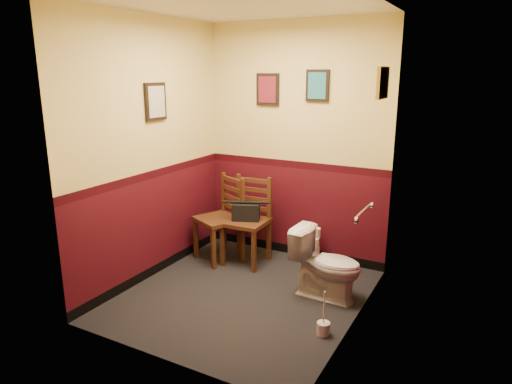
# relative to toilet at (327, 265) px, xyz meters

# --- Properties ---
(floor) EXTENTS (2.20, 2.40, 0.00)m
(floor) POSITION_rel_toilet_xyz_m (-0.72, -0.36, -0.34)
(floor) COLOR black
(floor) RESTS_ON ground
(ceiling) EXTENTS (2.20, 2.40, 0.00)m
(ceiling) POSITION_rel_toilet_xyz_m (-0.72, -0.36, 2.36)
(ceiling) COLOR silver
(ceiling) RESTS_ON ground
(wall_back) EXTENTS (2.20, 0.00, 2.70)m
(wall_back) POSITION_rel_toilet_xyz_m (-0.72, 0.84, 1.01)
(wall_back) COLOR #420B16
(wall_back) RESTS_ON ground
(wall_front) EXTENTS (2.20, 0.00, 2.70)m
(wall_front) POSITION_rel_toilet_xyz_m (-0.72, -1.56, 1.01)
(wall_front) COLOR #420B16
(wall_front) RESTS_ON ground
(wall_left) EXTENTS (0.00, 2.40, 2.70)m
(wall_left) POSITION_rel_toilet_xyz_m (-1.82, -0.36, 1.01)
(wall_left) COLOR #420B16
(wall_left) RESTS_ON ground
(wall_right) EXTENTS (0.00, 2.40, 2.70)m
(wall_right) POSITION_rel_toilet_xyz_m (0.38, -0.36, 1.01)
(wall_right) COLOR #420B16
(wall_right) RESTS_ON ground
(grab_bar) EXTENTS (0.05, 0.56, 0.06)m
(grab_bar) POSITION_rel_toilet_xyz_m (0.35, -0.11, 0.61)
(grab_bar) COLOR silver
(grab_bar) RESTS_ON wall_right
(framed_print_back_a) EXTENTS (0.28, 0.04, 0.36)m
(framed_print_back_a) POSITION_rel_toilet_xyz_m (-1.07, 0.82, 1.61)
(framed_print_back_a) COLOR black
(framed_print_back_a) RESTS_ON wall_back
(framed_print_back_b) EXTENTS (0.26, 0.04, 0.34)m
(framed_print_back_b) POSITION_rel_toilet_xyz_m (-0.47, 0.82, 1.66)
(framed_print_back_b) COLOR black
(framed_print_back_b) RESTS_ON wall_back
(framed_print_left) EXTENTS (0.04, 0.30, 0.38)m
(framed_print_left) POSITION_rel_toilet_xyz_m (-1.80, -0.26, 1.51)
(framed_print_left) COLOR black
(framed_print_left) RESTS_ON wall_left
(framed_print_right) EXTENTS (0.04, 0.34, 0.28)m
(framed_print_right) POSITION_rel_toilet_xyz_m (0.36, 0.24, 1.71)
(framed_print_right) COLOR olive
(framed_print_right) RESTS_ON wall_right
(toilet) EXTENTS (0.70, 0.41, 0.67)m
(toilet) POSITION_rel_toilet_xyz_m (0.00, 0.00, 0.00)
(toilet) COLOR white
(toilet) RESTS_ON floor
(toilet_brush) EXTENTS (0.11, 0.11, 0.39)m
(toilet_brush) POSITION_rel_toilet_xyz_m (0.22, -0.65, -0.27)
(toilet_brush) COLOR silver
(toilet_brush) RESTS_ON floor
(chair_left) EXTENTS (0.61, 0.61, 0.99)m
(chair_left) POSITION_rel_toilet_xyz_m (-1.41, 0.33, 0.16)
(chair_left) COLOR #462715
(chair_left) RESTS_ON floor
(chair_right) EXTENTS (0.48, 0.48, 0.99)m
(chair_right) POSITION_rel_toilet_xyz_m (-1.10, 0.40, 0.16)
(chair_right) COLOR #462715
(chair_right) RESTS_ON floor
(handbag) EXTENTS (0.34, 0.26, 0.22)m
(handbag) POSITION_rel_toilet_xyz_m (-1.10, 0.36, 0.28)
(handbag) COLOR black
(handbag) RESTS_ON chair_right
(tp_stack) EXTENTS (0.25, 0.15, 0.43)m
(tp_stack) POSITION_rel_toilet_xyz_m (-0.39, 0.69, -0.15)
(tp_stack) COLOR silver
(tp_stack) RESTS_ON floor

